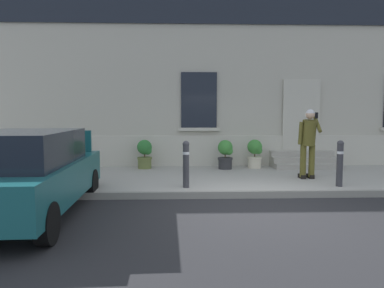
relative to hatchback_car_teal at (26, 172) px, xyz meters
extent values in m
plane|color=#232326|center=(4.09, 0.30, -0.79)|extent=(80.00, 80.00, 0.00)
cube|color=#99968E|center=(4.09, 3.10, -0.71)|extent=(24.00, 3.60, 0.15)
cube|color=gray|center=(4.09, 1.24, -0.71)|extent=(24.00, 0.12, 0.15)
cube|color=#B2AD9E|center=(4.09, 5.60, 2.96)|extent=(24.00, 1.40, 7.50)
cube|color=#BCB7A8|center=(4.09, 4.88, -0.24)|extent=(24.00, 0.08, 1.10)
cube|color=#1E472D|center=(6.46, 4.87, 0.89)|extent=(1.00, 0.08, 2.10)
cube|color=#BCB7A8|center=(6.46, 4.85, 0.94)|extent=(1.16, 0.06, 2.24)
cube|color=black|center=(3.26, 4.87, 1.41)|extent=(1.10, 0.06, 1.70)
cube|color=#BCB7A8|center=(3.26, 4.84, 0.51)|extent=(1.30, 0.12, 0.10)
cube|color=black|center=(4.09, 4.87, 4.41)|extent=(16.80, 0.06, 1.40)
cube|color=#9E998E|center=(6.46, 4.10, -0.56)|extent=(1.97, 0.32, 0.16)
cube|color=#9E998E|center=(6.46, 4.42, -0.48)|extent=(1.97, 0.32, 0.32)
cube|color=#9E998E|center=(6.46, 4.74, -0.40)|extent=(1.97, 0.32, 0.48)
cube|color=#165156|center=(0.00, 0.02, -0.17)|extent=(1.87, 4.05, 0.64)
cube|color=black|center=(0.00, -0.13, 0.43)|extent=(1.61, 2.45, 0.56)
cube|color=black|center=(-0.06, 2.03, -0.39)|extent=(1.66, 0.15, 0.20)
cube|color=yellow|center=(-0.06, 2.03, -0.21)|extent=(0.52, 0.04, 0.12)
cube|color=#B21414|center=(-0.82, 2.01, 0.05)|extent=(0.16, 0.04, 0.18)
cube|color=#B21414|center=(0.69, 2.05, 0.05)|extent=(0.16, 0.04, 0.18)
cube|color=#165156|center=(-0.05, 1.77, 0.33)|extent=(1.49, 0.11, 0.60)
cylinder|color=black|center=(0.84, -1.35, -0.49)|extent=(0.22, 0.61, 0.60)
cylinder|color=black|center=(-0.84, 1.40, -0.49)|extent=(0.22, 0.61, 0.60)
cylinder|color=black|center=(0.75, 1.44, -0.49)|extent=(0.22, 0.61, 0.60)
cylinder|color=#333338|center=(6.25, 1.65, -0.16)|extent=(0.14, 0.14, 0.95)
sphere|color=#333338|center=(6.25, 1.65, 0.33)|extent=(0.15, 0.15, 0.15)
cylinder|color=silver|center=(6.25, 1.65, 0.13)|extent=(0.15, 0.15, 0.06)
cylinder|color=#333338|center=(2.79, 1.65, -0.16)|extent=(0.14, 0.14, 0.95)
sphere|color=#333338|center=(2.79, 1.65, 0.33)|extent=(0.15, 0.15, 0.15)
cylinder|color=silver|center=(2.79, 1.65, 0.13)|extent=(0.15, 0.15, 0.06)
cylinder|color=#514C1E|center=(5.76, 2.61, -0.19)|extent=(0.15, 0.15, 0.82)
cube|color=black|center=(5.76, 2.67, -0.59)|extent=(0.12, 0.28, 0.10)
cylinder|color=#514C1E|center=(5.98, 2.61, -0.19)|extent=(0.15, 0.15, 0.82)
cube|color=black|center=(5.98, 2.67, -0.59)|extent=(0.12, 0.28, 0.10)
cylinder|color=#514C1E|center=(5.87, 2.57, 0.53)|extent=(0.34, 0.42, 0.66)
sphere|color=tan|center=(5.87, 2.50, 0.97)|extent=(0.22, 0.22, 0.22)
sphere|color=silver|center=(5.87, 2.50, 1.00)|extent=(0.21, 0.21, 0.21)
cylinder|color=#514C1E|center=(5.65, 2.53, 0.52)|extent=(0.09, 0.17, 0.57)
cylinder|color=#514C1E|center=(6.07, 2.53, 0.74)|extent=(0.09, 0.43, 0.41)
cube|color=black|center=(6.02, 2.48, 0.95)|extent=(0.07, 0.02, 0.15)
cylinder|color=#B25B38|center=(-0.79, 4.14, -0.47)|extent=(0.40, 0.40, 0.34)
cylinder|color=#B25B38|center=(-0.79, 4.14, -0.33)|extent=(0.44, 0.44, 0.05)
cylinder|color=#47331E|center=(-0.79, 4.14, -0.18)|extent=(0.04, 0.04, 0.24)
sphere|color=#387F33|center=(-0.79, 4.14, 0.00)|extent=(0.44, 0.44, 0.44)
sphere|color=#387F33|center=(-0.69, 4.09, -0.10)|extent=(0.24, 0.24, 0.24)
cylinder|color=#606B38|center=(1.61, 4.42, -0.47)|extent=(0.40, 0.40, 0.34)
cylinder|color=#606B38|center=(1.61, 4.42, -0.33)|extent=(0.44, 0.44, 0.05)
cylinder|color=#47331E|center=(1.61, 4.42, -0.18)|extent=(0.04, 0.04, 0.24)
sphere|color=#286B2D|center=(1.61, 4.42, 0.00)|extent=(0.44, 0.44, 0.44)
sphere|color=#286B2D|center=(1.71, 4.37, -0.10)|extent=(0.24, 0.24, 0.24)
cylinder|color=#2D2D30|center=(4.00, 4.24, -0.47)|extent=(0.40, 0.40, 0.34)
cylinder|color=#2D2D30|center=(4.00, 4.24, -0.33)|extent=(0.44, 0.44, 0.05)
cylinder|color=#47331E|center=(4.00, 4.24, -0.18)|extent=(0.04, 0.04, 0.24)
sphere|color=#387F33|center=(4.00, 4.24, 0.00)|extent=(0.44, 0.44, 0.44)
sphere|color=#387F33|center=(4.10, 4.19, -0.10)|extent=(0.24, 0.24, 0.24)
cylinder|color=beige|center=(4.91, 4.40, -0.47)|extent=(0.40, 0.40, 0.34)
cylinder|color=beige|center=(4.91, 4.40, -0.33)|extent=(0.44, 0.44, 0.05)
cylinder|color=#47331E|center=(4.91, 4.40, -0.18)|extent=(0.04, 0.04, 0.24)
sphere|color=#387F33|center=(4.91, 4.40, 0.00)|extent=(0.44, 0.44, 0.44)
sphere|color=#387F33|center=(5.01, 4.35, -0.10)|extent=(0.24, 0.24, 0.24)
camera|label=1|loc=(2.64, -6.14, 1.02)|focal=33.20mm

